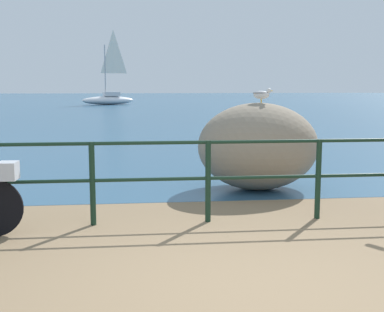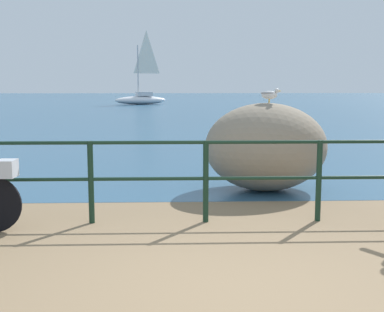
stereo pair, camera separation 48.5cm
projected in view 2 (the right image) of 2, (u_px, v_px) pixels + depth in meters
ground_plane at (182, 122)px, 24.00m from camera, size 120.00×120.00×0.10m
sea_surface at (177, 101)px, 51.98m from camera, size 120.00×90.00×0.01m
promenade_railing at (206, 171)px, 6.29m from camera, size 8.54×0.07×1.02m
breakwater_boulder_main at (266, 147)px, 8.19m from camera, size 1.96×1.62×1.41m
seagull at (270, 94)px, 8.04m from camera, size 0.33×0.22×0.23m
sailboat at (141, 96)px, 42.93m from camera, size 4.59×2.62×6.16m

